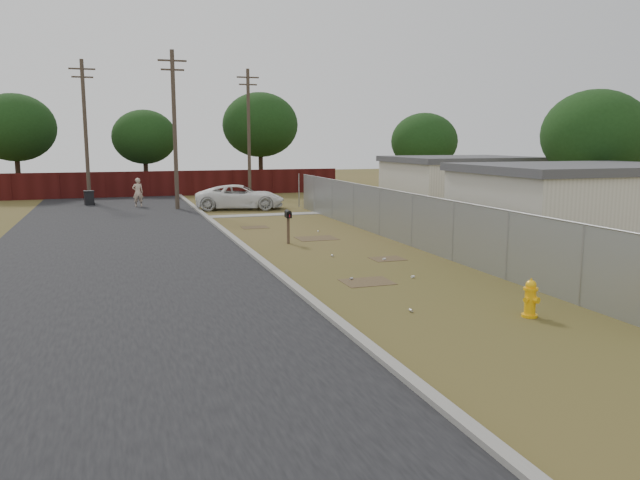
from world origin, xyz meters
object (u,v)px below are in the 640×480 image
object	(u,v)px
trash_bin	(89,198)
pedestrian	(138,192)
mailbox	(288,217)
fire_hydrant	(530,299)
pickup_truck	(240,197)

from	to	relation	value
trash_bin	pedestrian	bearing A→B (deg)	-34.06
mailbox	pedestrian	xyz separation A→B (m)	(-4.97, 15.96, -0.17)
pedestrian	trash_bin	xyz separation A→B (m)	(-2.85, 1.92, -0.41)
fire_hydrant	trash_bin	distance (m)	31.19
pickup_truck	trash_bin	size ratio (longest dim) A/B	5.68
trash_bin	mailbox	bearing A→B (deg)	-66.38
fire_hydrant	trash_bin	size ratio (longest dim) A/B	1.00
mailbox	pickup_truck	distance (m)	12.77
pickup_truck	pedestrian	size ratio (longest dim) A/B	2.94
mailbox	trash_bin	distance (m)	19.52
pickup_truck	fire_hydrant	bearing A→B (deg)	-163.13
pedestrian	trash_bin	size ratio (longest dim) A/B	1.93
fire_hydrant	pickup_truck	xyz separation A→B (m)	(-1.87, 24.31, 0.29)
mailbox	pedestrian	world-z (taller)	pedestrian
pedestrian	pickup_truck	bearing A→B (deg)	143.94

